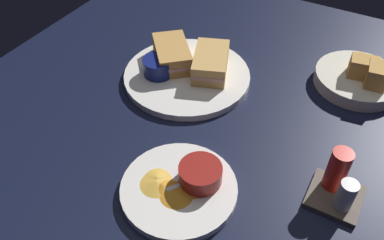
% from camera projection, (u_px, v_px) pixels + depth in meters
% --- Properties ---
extents(ground_plane, '(1.10, 1.10, 0.03)m').
position_uv_depth(ground_plane, '(215.00, 106.00, 0.90)').
color(ground_plane, black).
extents(plate_sandwich_main, '(0.30, 0.30, 0.02)m').
position_uv_depth(plate_sandwich_main, '(187.00, 76.00, 0.94)').
color(plate_sandwich_main, white).
rests_on(plate_sandwich_main, ground_plane).
extents(sandwich_half_near, '(0.15, 0.12, 0.05)m').
position_uv_depth(sandwich_half_near, '(211.00, 62.00, 0.92)').
color(sandwich_half_near, tan).
rests_on(sandwich_half_near, plate_sandwich_main).
extents(sandwich_half_far, '(0.15, 0.14, 0.05)m').
position_uv_depth(sandwich_half_far, '(172.00, 54.00, 0.95)').
color(sandwich_half_far, tan).
rests_on(sandwich_half_far, plate_sandwich_main).
extents(ramekin_dark_sauce, '(0.07, 0.07, 0.04)m').
position_uv_depth(ramekin_dark_sauce, '(158.00, 66.00, 0.92)').
color(ramekin_dark_sauce, navy).
rests_on(ramekin_dark_sauce, plate_sandwich_main).
extents(spoon_by_dark_ramekin, '(0.08, 0.08, 0.01)m').
position_uv_depth(spoon_by_dark_ramekin, '(182.00, 68.00, 0.94)').
color(spoon_by_dark_ramekin, silver).
rests_on(spoon_by_dark_ramekin, plate_sandwich_main).
extents(plate_chips_companion, '(0.21, 0.21, 0.02)m').
position_uv_depth(plate_chips_companion, '(179.00, 189.00, 0.70)').
color(plate_chips_companion, white).
rests_on(plate_chips_companion, ground_plane).
extents(ramekin_light_gravy, '(0.08, 0.08, 0.03)m').
position_uv_depth(ramekin_light_gravy, '(200.00, 173.00, 0.70)').
color(ramekin_light_gravy, maroon).
rests_on(ramekin_light_gravy, plate_chips_companion).
extents(spoon_by_gravy_ramekin, '(0.09, 0.07, 0.01)m').
position_uv_depth(spoon_by_gravy_ramekin, '(202.00, 176.00, 0.71)').
color(spoon_by_gravy_ramekin, silver).
rests_on(spoon_by_gravy_ramekin, plate_chips_companion).
extents(plantain_chip_scatter, '(0.10, 0.12, 0.01)m').
position_uv_depth(plantain_chip_scatter, '(169.00, 186.00, 0.69)').
color(plantain_chip_scatter, gold).
rests_on(plantain_chip_scatter, plate_chips_companion).
extents(bread_basket_rear, '(0.19, 0.19, 0.08)m').
position_uv_depth(bread_basket_rear, '(360.00, 77.00, 0.91)').
color(bread_basket_rear, silver).
rests_on(bread_basket_rear, ground_plane).
extents(condiment_caddy, '(0.09, 0.09, 0.10)m').
position_uv_depth(condiment_caddy, '(338.00, 184.00, 0.68)').
color(condiment_caddy, brown).
rests_on(condiment_caddy, ground_plane).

